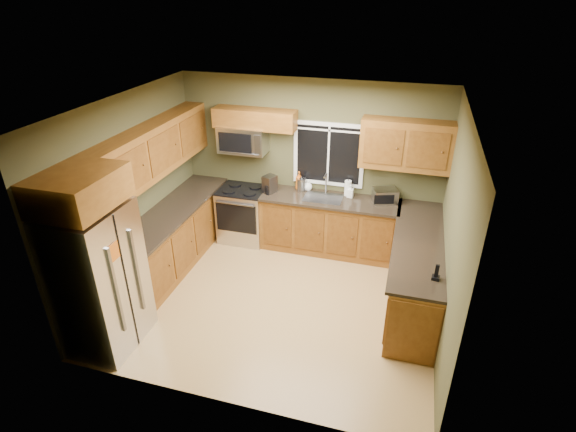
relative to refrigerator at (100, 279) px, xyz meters
The scene contains 29 objects.
floor 2.35m from the refrigerator, 36.78° to the left, with size 4.20×4.20×0.00m, color #A67E49.
ceiling 2.82m from the refrigerator, 36.78° to the left, with size 4.20×4.20×0.00m, color white.
back_wall 3.58m from the refrigerator, 60.71° to the left, with size 4.20×4.20×0.00m, color #464527.
front_wall 1.86m from the refrigerator, 16.04° to the right, with size 4.20×4.20×0.00m, color #464527.
left_wall 1.42m from the refrigerator, 105.52° to the left, with size 3.60×3.60×0.00m, color #464527.
right_wall 4.08m from the refrigerator, 18.71° to the left, with size 3.60×3.60×0.00m, color #464527.
window 3.75m from the refrigerator, 56.52° to the left, with size 1.12×0.03×1.02m.
base_cabinets_left 1.83m from the refrigerator, 91.97° to the left, with size 0.60×2.65×0.90m, color brown.
countertop_left 1.78m from the refrigerator, 91.16° to the left, with size 0.65×2.65×0.04m, color black.
base_cabinets_back 3.56m from the refrigerator, 52.43° to the left, with size 2.17×0.60×0.90m, color brown.
countertop_back 3.51m from the refrigerator, 52.18° to the left, with size 2.17×0.65×0.04m, color black.
base_cabinets_peninsula 4.02m from the refrigerator, 27.50° to the left, with size 0.60×2.52×0.90m.
countertop_peninsula 3.97m from the refrigerator, 27.77° to the left, with size 0.65×2.50×0.04m, color black.
upper_cabinets_left 2.03m from the refrigerator, 96.30° to the left, with size 0.33×2.65×0.72m, color brown.
upper_cabinets_back_left 3.28m from the refrigerator, 73.15° to the left, with size 1.30×0.33×0.30m, color brown.
upper_cabinets_back_right 4.44m from the refrigerator, 42.62° to the left, with size 1.30×0.33×0.72m, color brown.
upper_cabinet_over_fridge 1.13m from the refrigerator, behind, with size 0.72×0.90×0.38m, color brown.
refrigerator is the anchor object (origin of this frame).
range 2.89m from the refrigerator, 76.03° to the left, with size 0.76×0.69×0.94m.
microwave 3.10m from the refrigerator, 76.66° to the left, with size 0.76×0.41×0.42m.
sink 3.46m from the refrigerator, 53.87° to the left, with size 0.60×0.42×0.36m.
toaster_oven 4.14m from the refrigerator, 44.00° to the left, with size 0.42×0.38×0.22m.
coffee_maker 2.99m from the refrigerator, 66.97° to the left, with size 0.23×0.27×0.28m.
kettle 3.38m from the refrigerator, 60.85° to the left, with size 0.19×0.19×0.26m.
paper_towel_roll 3.82m from the refrigerator, 51.28° to the left, with size 0.12×0.12×0.27m.
soap_bottle_a 3.40m from the refrigerator, 62.09° to the left, with size 0.12×0.12×0.30m, color #CF5F13.
soap_bottle_b 3.81m from the refrigerator, 50.21° to the left, with size 0.09×0.09×0.20m, color white.
soap_bottle_c 3.47m from the refrigerator, 59.90° to the left, with size 0.14×0.14×0.18m, color white.
cordless_phone 3.85m from the refrigerator, 15.10° to the left, with size 0.10×0.10×0.19m.
Camera 1 is at (1.51, -4.79, 3.94)m, focal length 28.00 mm.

